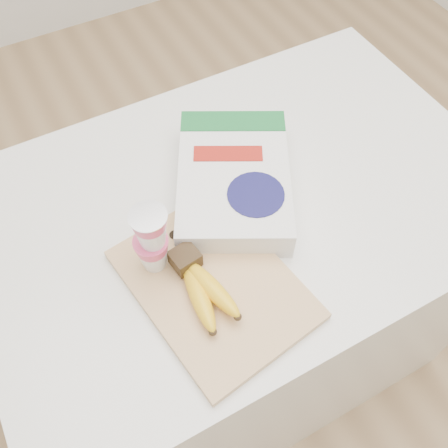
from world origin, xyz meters
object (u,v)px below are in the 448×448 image
cutting_board (213,284)px  yogurt_stack (151,239)px  bananas (202,286)px  table (238,289)px  cereal_box (234,180)px

cutting_board → yogurt_stack: size_ratio=2.30×
bananas → yogurt_stack: bearing=117.3°
cutting_board → bananas: bananas is taller
table → bananas: bearing=-137.4°
cutting_board → bananas: 0.04m
yogurt_stack → cereal_box: yogurt_stack is taller
table → cutting_board: 0.47m
table → bananas: size_ratio=6.22×
table → bananas: 0.51m
yogurt_stack → table: bearing=17.4°
cutting_board → table: bearing=37.6°
table → yogurt_stack: (-0.22, -0.07, 0.51)m
cutting_board → cereal_box: size_ratio=0.89×
table → cutting_board: bearing=-134.0°
cereal_box → yogurt_stack: bearing=-128.4°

